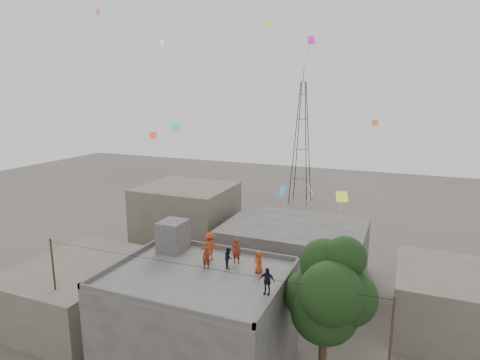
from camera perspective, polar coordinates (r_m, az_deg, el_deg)
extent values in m
cube|color=#474542|center=(25.11, -5.90, -19.60)|extent=(10.00, 8.00, 6.00)
cube|color=#5E5B58|center=(23.66, -6.07, -13.30)|extent=(10.00, 8.00, 0.10)
cube|color=#474542|center=(26.79, -2.01, -9.64)|extent=(10.00, 0.15, 0.30)
cube|color=#474542|center=(20.60, -11.53, -16.95)|extent=(10.00, 0.15, 0.30)
cube|color=#474542|center=(21.85, 5.75, -14.96)|extent=(0.15, 8.00, 0.30)
cube|color=#474542|center=(26.12, -15.78, -10.70)|extent=(0.15, 8.00, 0.30)
cube|color=#474542|center=(26.84, -9.51, -7.83)|extent=(1.60, 1.80, 2.00)
cube|color=#5D5649|center=(32.96, -21.73, -14.28)|extent=(8.00, 10.00, 4.00)
cube|color=#474542|center=(36.41, 7.67, -10.07)|extent=(12.00, 9.00, 5.00)
cube|color=#5D5649|center=(42.19, -7.57, -5.50)|extent=(9.00, 8.00, 7.00)
cube|color=#5D5649|center=(32.11, 27.55, -15.16)|extent=(7.00, 8.00, 4.40)
cylinder|color=black|center=(23.22, 12.21, -20.97)|extent=(0.64, 0.91, 2.14)
sphere|color=black|center=(22.33, 11.95, -17.61)|extent=(3.60, 3.60, 3.60)
sphere|color=black|center=(22.08, 15.11, -15.77)|extent=(3.00, 3.00, 3.00)
sphere|color=black|center=(22.71, 9.93, -15.82)|extent=(2.80, 2.80, 2.80)
sphere|color=black|center=(20.91, 12.81, -15.45)|extent=(3.20, 3.20, 3.20)
sphere|color=black|center=(22.19, 11.88, -11.45)|extent=(2.60, 2.60, 2.60)
sphere|color=black|center=(21.54, 14.71, -10.60)|extent=(2.20, 2.20, 2.20)
cylinder|color=black|center=(29.10, -24.72, -14.46)|extent=(0.12, 0.12, 7.40)
cylinder|color=black|center=(21.96, -6.55, -12.08)|extent=(20.00, 0.52, 0.02)
cylinder|color=black|center=(60.24, 7.77, 5.14)|extent=(1.27, 1.27, 18.01)
cylinder|color=black|center=(59.83, 9.35, 5.05)|extent=(1.27, 1.27, 18.01)
cylinder|color=black|center=(61.48, 9.71, 5.22)|extent=(1.27, 1.27, 18.01)
cylinder|color=black|center=(61.87, 8.18, 5.31)|extent=(1.27, 1.27, 18.01)
cube|color=black|center=(61.72, 8.59, 0.20)|extent=(2.36, 0.08, 0.08)
cube|color=black|center=(61.72, 8.59, 0.20)|extent=(0.08, 2.36, 0.08)
cube|color=black|center=(60.96, 8.72, 4.34)|extent=(1.81, 0.08, 0.08)
cube|color=black|center=(60.96, 8.72, 4.34)|extent=(0.08, 1.81, 0.08)
cube|color=black|center=(60.53, 8.86, 8.56)|extent=(1.26, 0.08, 0.08)
cube|color=black|center=(60.53, 8.86, 8.56)|extent=(0.08, 1.26, 0.08)
cube|color=black|center=(60.43, 8.97, 11.97)|extent=(0.82, 0.08, 0.08)
cube|color=black|center=(60.43, 8.97, 11.97)|extent=(0.08, 0.82, 0.08)
cylinder|color=black|center=(60.49, 9.06, 14.62)|extent=(0.08, 0.08, 2.00)
imported|color=maroon|center=(24.66, -0.51, -10.02)|extent=(0.58, 0.38, 1.57)
imported|color=#A93E13|center=(23.45, 2.66, -11.57)|extent=(0.77, 0.69, 1.32)
imported|color=black|center=(24.10, -1.64, -10.98)|extent=(0.70, 0.76, 1.25)
imported|color=black|center=(21.17, 3.84, -14.14)|extent=(0.85, 0.36, 1.44)
imported|color=#A83613|center=(25.10, -4.27, -9.39)|extent=(1.29, 0.97, 1.77)
imported|color=maroon|center=(23.98, -4.79, -11.03)|extent=(0.58, 0.54, 1.33)
plane|color=#FF451A|center=(29.58, -12.24, 6.25)|extent=(0.55, 0.54, 0.45)
plane|color=#F126A9|center=(25.35, 10.09, 18.97)|extent=(0.51, 0.35, 0.45)
plane|color=#E1FF27|center=(30.33, 4.21, 21.21)|extent=(0.42, 0.32, 0.30)
plane|color=#278EDE|center=(22.62, 6.06, -1.56)|extent=(0.15, 0.60, 0.61)
plane|color=white|center=(35.39, -11.03, 18.68)|extent=(0.40, 0.11, 0.38)
plane|color=orange|center=(36.72, 10.94, 22.61)|extent=(0.16, 0.35, 0.32)
plane|color=#33BF66|center=(25.22, -9.10, 7.39)|extent=(0.61, 0.48, 0.48)
plane|color=#E46335|center=(26.13, 18.64, 7.74)|extent=(0.41, 0.23, 0.36)
plane|color=orange|center=(27.88, -13.82, 17.48)|extent=(0.43, 0.40, 0.27)
plane|color=#519BF3|center=(32.89, 9.71, 17.60)|extent=(0.27, 0.37, 0.38)
plane|color=#DA4488|center=(31.48, -19.53, 21.61)|extent=(0.17, 0.38, 0.34)
plane|color=#CDE432|center=(22.00, 9.92, -1.26)|extent=(0.51, 0.66, 0.51)
plane|color=yellow|center=(23.40, 14.28, -2.30)|extent=(0.74, 0.59, 0.55)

